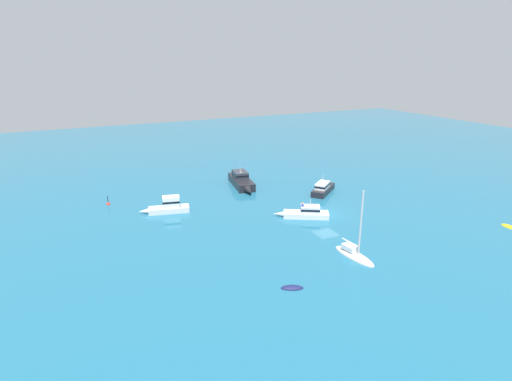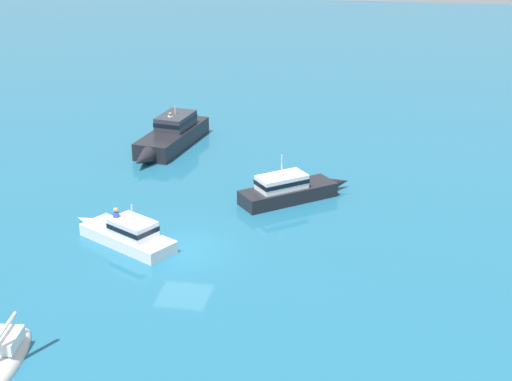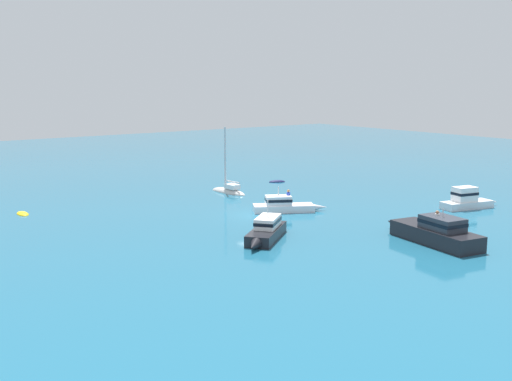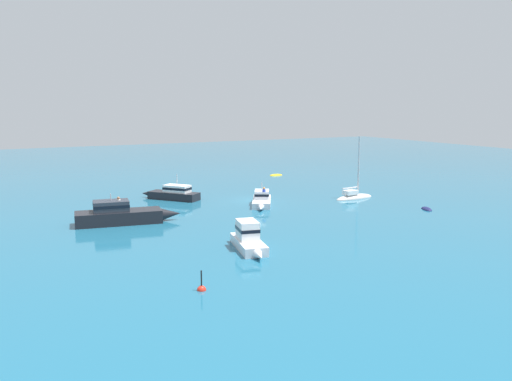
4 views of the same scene
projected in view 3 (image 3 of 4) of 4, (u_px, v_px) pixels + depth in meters
ground_plane at (256, 215)px, 52.46m from camera, size 160.00×160.00×0.00m
skiff at (277, 182)px, 69.46m from camera, size 1.98×1.47×0.48m
cabin_cruiser at (434, 232)px, 43.49m from camera, size 3.45×8.85×2.58m
tender at (23, 214)px, 52.84m from camera, size 0.93×1.96×0.42m
ketch at (229, 191)px, 62.90m from camera, size 1.80×4.97×7.01m
cabin_cruiser_1 at (284, 205)px, 53.84m from camera, size 6.12×4.22×2.19m
powerboat at (467, 200)px, 55.16m from camera, size 5.96×2.64×1.94m
cabin_cruiser_2 at (266, 231)px, 44.35m from camera, size 6.06×5.16×2.71m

